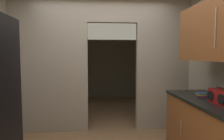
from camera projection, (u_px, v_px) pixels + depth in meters
name	position (u px, v px, depth m)	size (l,w,h in m)	color
kitchen_partition	(99.00, 59.00, 3.84)	(3.47, 0.12, 2.65)	#ADA899
adjoining_room_shell	(100.00, 61.00, 5.89)	(3.47, 3.06, 2.65)	gray
boombox	(222.00, 97.00, 2.32)	(0.17, 0.35, 0.20)	maroon
book_stack	(202.00, 95.00, 2.76)	(0.15, 0.15, 0.06)	#8C3893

